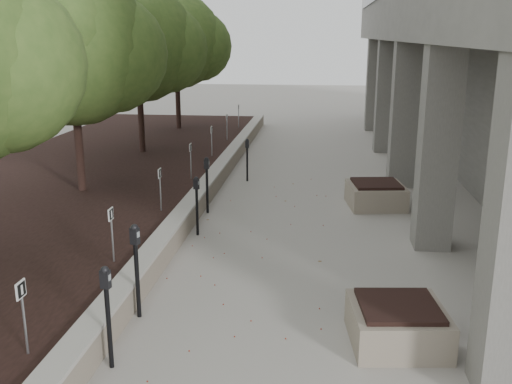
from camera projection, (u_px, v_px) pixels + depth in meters
The scene contains 20 objects.
retaining_wall at pixel (207, 189), 15.19m from camera, with size 0.39×26.00×0.50m, color gray, non-canonical shape.
planting_bed at pixel (73, 187), 15.61m from camera, with size 7.00×26.00×0.40m, color black.
crabapple_tree_3 at pixel (74, 80), 13.81m from camera, with size 4.60×4.00×5.44m, color #3A5922, non-canonical shape.
crabapple_tree_4 at pixel (138, 68), 18.60m from camera, with size 4.60×4.00×5.44m, color #3A5922, non-canonical shape.
crabapple_tree_5 at pixel (177, 61), 23.39m from camera, with size 4.60×4.00×5.44m, color #3A5922, non-canonical shape.
parking_sign_2 at pixel (24, 318), 6.94m from camera, with size 0.04×0.22×0.96m, color black, non-canonical shape.
parking_sign_3 at pixel (112, 235), 9.81m from camera, with size 0.04×0.22×0.96m, color black, non-canonical shape.
parking_sign_4 at pixel (160, 190), 12.69m from camera, with size 0.04×0.22×0.96m, color black, non-canonical shape.
parking_sign_5 at pixel (191, 161), 15.56m from camera, with size 0.04×0.22×0.96m, color black, non-canonical shape.
parking_sign_6 at pixel (212, 141), 18.44m from camera, with size 0.04×0.22×0.96m, color black, non-canonical shape.
parking_sign_7 at pixel (227, 127), 21.31m from camera, with size 0.04×0.22×0.96m, color black, non-canonical shape.
parking_sign_8 at pixel (239, 116), 24.19m from camera, with size 0.04×0.22×0.96m, color black, non-canonical shape.
parking_meter_1 at pixel (108, 318), 7.31m from camera, with size 0.14×0.10×1.41m, color black, non-canonical shape.
parking_meter_2 at pixel (137, 271), 8.64m from camera, with size 0.15×0.11×1.49m, color black, non-canonical shape.
parking_meter_3 at pixel (197, 206), 12.27m from camera, with size 0.13×0.09×1.29m, color black, non-canonical shape.
parking_meter_4 at pixel (207, 185), 13.80m from camera, with size 0.14×0.10×1.38m, color black, non-canonical shape.
parking_meter_5 at pixel (247, 160), 16.86m from camera, with size 0.12×0.09×1.26m, color black, non-canonical shape.
planter_front at pixel (397, 323), 8.01m from camera, with size 1.27×1.27×0.59m, color gray, non-canonical shape.
planter_back at pixel (376, 194), 14.44m from camera, with size 1.34×1.34×0.62m, color gray, non-canonical shape.
berry_scatter at pixel (254, 256), 11.23m from camera, with size 3.30×14.10×0.02m, color #99210B, non-canonical shape.
Camera 1 is at (1.14, -5.43, 4.17)m, focal length 40.54 mm.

